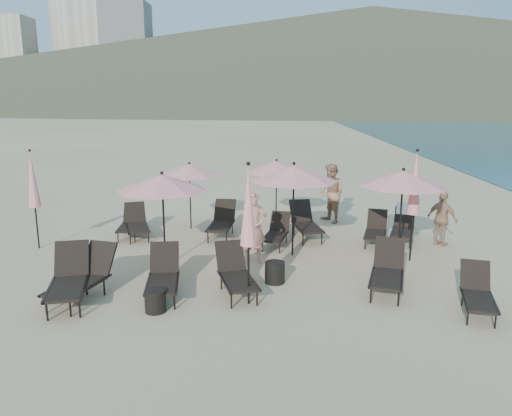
{
  "coord_description": "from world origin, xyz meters",
  "views": [
    {
      "loc": [
        -0.57,
        -9.64,
        4.07
      ],
      "look_at": [
        -0.89,
        3.5,
        1.1
      ],
      "focal_mm": 35.0,
      "sensor_mm": 36.0,
      "label": 1
    }
  ],
  "objects_px": {
    "lounger_2": "(163,275)",
    "lounger_5": "(478,292)",
    "lounger_10": "(376,229)",
    "umbrella_open_2": "(403,179)",
    "lounger_12": "(277,232)",
    "lounger_7": "(137,223)",
    "umbrella_open_1": "(294,173)",
    "umbrella_open_3": "(189,170)",
    "side_table_1": "(275,272)",
    "umbrella_open_4": "(276,167)",
    "beachgoer_a": "(254,228)",
    "beachgoer_c": "(442,219)",
    "lounger_1": "(69,278)",
    "lounger_3": "(236,273)",
    "lounger_9": "(305,222)",
    "umbrella_closed_1": "(415,184)",
    "lounger_0": "(84,277)",
    "lounger_8": "(222,221)",
    "lounger_11": "(403,224)",
    "beachgoer_b": "(331,194)",
    "lounger_4": "(388,270)",
    "umbrella_open_0": "(162,183)",
    "umbrella_closed_2": "(32,180)",
    "lounger_6": "(130,223)",
    "side_table_0": "(155,301)",
    "umbrella_closed_0": "(248,207)"
  },
  "relations": [
    {
      "from": "lounger_2",
      "to": "lounger_5",
      "type": "bearing_deg",
      "value": -13.94
    },
    {
      "from": "lounger_10",
      "to": "umbrella_open_2",
      "type": "xyz_separation_m",
      "value": [
        0.28,
        -1.42,
        1.68
      ]
    },
    {
      "from": "lounger_2",
      "to": "lounger_12",
      "type": "xyz_separation_m",
      "value": [
        2.41,
        3.59,
        -0.05
      ]
    },
    {
      "from": "lounger_7",
      "to": "umbrella_open_1",
      "type": "bearing_deg",
      "value": -38.95
    },
    {
      "from": "umbrella_open_2",
      "to": "umbrella_open_3",
      "type": "relative_size",
      "value": 1.12
    },
    {
      "from": "side_table_1",
      "to": "lounger_12",
      "type": "bearing_deg",
      "value": 88.27
    },
    {
      "from": "lounger_5",
      "to": "umbrella_open_4",
      "type": "bearing_deg",
      "value": 134.6
    },
    {
      "from": "umbrella_open_3",
      "to": "beachgoer_a",
      "type": "relative_size",
      "value": 1.18
    },
    {
      "from": "lounger_2",
      "to": "lounger_10",
      "type": "bearing_deg",
      "value": 28.95
    },
    {
      "from": "lounger_5",
      "to": "beachgoer_a",
      "type": "xyz_separation_m",
      "value": [
        -4.37,
        2.8,
        0.49
      ]
    },
    {
      "from": "beachgoer_c",
      "to": "lounger_1",
      "type": "bearing_deg",
      "value": 76.84
    },
    {
      "from": "lounger_3",
      "to": "lounger_5",
      "type": "distance_m",
      "value": 4.77
    },
    {
      "from": "lounger_9",
      "to": "beachgoer_c",
      "type": "distance_m",
      "value": 3.79
    },
    {
      "from": "umbrella_closed_1",
      "to": "lounger_2",
      "type": "bearing_deg",
      "value": -157.77
    },
    {
      "from": "lounger_0",
      "to": "lounger_5",
      "type": "distance_m",
      "value": 7.78
    },
    {
      "from": "lounger_2",
      "to": "umbrella_closed_1",
      "type": "xyz_separation_m",
      "value": [
        5.76,
        2.35,
        1.52
      ]
    },
    {
      "from": "lounger_5",
      "to": "lounger_12",
      "type": "bearing_deg",
      "value": 146.35
    },
    {
      "from": "side_table_1",
      "to": "lounger_8",
      "type": "bearing_deg",
      "value": 111.89
    },
    {
      "from": "umbrella_open_3",
      "to": "beachgoer_c",
      "type": "height_order",
      "value": "umbrella_open_3"
    },
    {
      "from": "lounger_0",
      "to": "lounger_10",
      "type": "xyz_separation_m",
      "value": [
        6.78,
        4.1,
        -0.08
      ]
    },
    {
      "from": "lounger_0",
      "to": "umbrella_open_4",
      "type": "bearing_deg",
      "value": 72.74
    },
    {
      "from": "umbrella_open_2",
      "to": "umbrella_closed_1",
      "type": "height_order",
      "value": "umbrella_closed_1"
    },
    {
      "from": "lounger_11",
      "to": "beachgoer_b",
      "type": "xyz_separation_m",
      "value": [
        -1.84,
        2.0,
        0.49
      ]
    },
    {
      "from": "lounger_4",
      "to": "beachgoer_a",
      "type": "xyz_separation_m",
      "value": [
        -2.9,
        1.76,
        0.43
      ]
    },
    {
      "from": "umbrella_open_0",
      "to": "beachgoer_c",
      "type": "height_order",
      "value": "umbrella_open_0"
    },
    {
      "from": "beachgoer_a",
      "to": "beachgoer_c",
      "type": "distance_m",
      "value": 5.38
    },
    {
      "from": "lounger_1",
      "to": "lounger_9",
      "type": "relative_size",
      "value": 1.08
    },
    {
      "from": "side_table_1",
      "to": "beachgoer_a",
      "type": "height_order",
      "value": "beachgoer_a"
    },
    {
      "from": "beachgoer_b",
      "to": "side_table_1",
      "type": "bearing_deg",
      "value": -48.32
    },
    {
      "from": "lounger_12",
      "to": "umbrella_closed_2",
      "type": "height_order",
      "value": "umbrella_closed_2"
    },
    {
      "from": "lounger_0",
      "to": "lounger_11",
      "type": "bearing_deg",
      "value": 46.16
    },
    {
      "from": "lounger_0",
      "to": "side_table_1",
      "type": "xyz_separation_m",
      "value": [
        3.9,
        0.98,
        -0.23
      ]
    },
    {
      "from": "lounger_7",
      "to": "beachgoer_b",
      "type": "xyz_separation_m",
      "value": [
        5.91,
        1.85,
        0.53
      ]
    },
    {
      "from": "lounger_0",
      "to": "lounger_2",
      "type": "xyz_separation_m",
      "value": [
        1.57,
        0.24,
        -0.03
      ]
    },
    {
      "from": "beachgoer_b",
      "to": "lounger_5",
      "type": "bearing_deg",
      "value": -13.28
    },
    {
      "from": "lounger_6",
      "to": "lounger_11",
      "type": "height_order",
      "value": "lounger_11"
    },
    {
      "from": "lounger_0",
      "to": "lounger_5",
      "type": "height_order",
      "value": "lounger_0"
    },
    {
      "from": "beachgoer_b",
      "to": "lounger_7",
      "type": "bearing_deg",
      "value": -101.81
    },
    {
      "from": "umbrella_open_1",
      "to": "lounger_2",
      "type": "bearing_deg",
      "value": -135.86
    },
    {
      "from": "lounger_12",
      "to": "umbrella_open_0",
      "type": "bearing_deg",
      "value": -133.66
    },
    {
      "from": "lounger_12",
      "to": "side_table_1",
      "type": "height_order",
      "value": "lounger_12"
    },
    {
      "from": "lounger_9",
      "to": "beachgoer_a",
      "type": "height_order",
      "value": "beachgoer_a"
    },
    {
      "from": "side_table_0",
      "to": "beachgoer_a",
      "type": "height_order",
      "value": "beachgoer_a"
    },
    {
      "from": "lounger_1",
      "to": "beachgoer_a",
      "type": "xyz_separation_m",
      "value": [
        3.65,
        2.5,
        0.4
      ]
    },
    {
      "from": "umbrella_closed_2",
      "to": "lounger_11",
      "type": "bearing_deg",
      "value": 6.0
    },
    {
      "from": "umbrella_open_0",
      "to": "beachgoer_a",
      "type": "distance_m",
      "value": 2.47
    },
    {
      "from": "beachgoer_a",
      "to": "side_table_1",
      "type": "bearing_deg",
      "value": -82.66
    },
    {
      "from": "lounger_8",
      "to": "lounger_11",
      "type": "bearing_deg",
      "value": 1.65
    },
    {
      "from": "lounger_7",
      "to": "beachgoer_a",
      "type": "distance_m",
      "value": 4.18
    },
    {
      "from": "lounger_10",
      "to": "umbrella_closed_0",
      "type": "relative_size",
      "value": 0.55
    }
  ]
}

